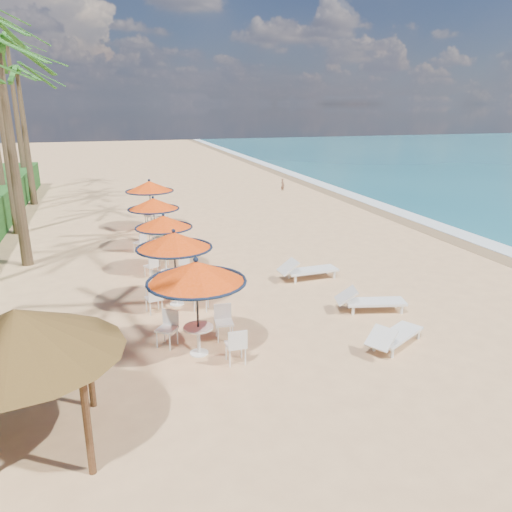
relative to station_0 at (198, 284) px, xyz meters
The scene contains 15 objects.
ground 5.51m from the station_0, ahead, with size 160.00×160.00×0.00m, color tan.
foam_strip 17.71m from the station_0, 34.68° to the left, with size 1.20×140.00×0.04m, color white.
wetsand_band 16.98m from the station_0, 36.42° to the left, with size 1.40×140.00×0.02m, color olive.
station_0 is the anchor object (origin of this frame).
station_1 3.41m from the station_0, 92.48° to the left, with size 2.37×2.37×2.47m.
station_2 6.89m from the station_0, 90.13° to the left, with size 2.15×2.15×2.25m.
station_3 10.22m from the station_0, 90.49° to the left, with size 2.23×2.31×2.33m.
station_4 14.07m from the station_0, 89.20° to the left, with size 2.43×2.43×2.53m.
lounger_near 5.24m from the station_0, 13.67° to the right, with size 2.07×1.56×0.73m.
lounger_mid 5.76m from the station_0, 12.01° to the left, with size 2.22×1.14×0.76m.
lounger_far 6.67m from the station_0, 43.18° to the left, with size 2.24×0.81×0.79m.
palapa 4.57m from the station_0, 143.50° to the right, with size 3.62×3.62×2.77m.
palm_6 24.25m from the station_0, 105.74° to the left, with size 5.00×5.00×8.33m.
palm_7 29.61m from the station_0, 105.03° to the left, with size 5.00×5.00×10.51m.
person 25.19m from the station_0, 65.37° to the left, with size 0.35×0.23×0.96m, color brown.
Camera 1 is at (-7.17, -11.44, 6.10)m, focal length 35.00 mm.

